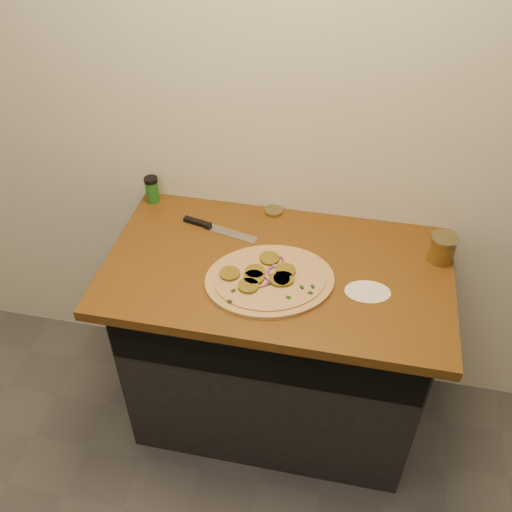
% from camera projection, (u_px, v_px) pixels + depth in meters
% --- Properties ---
extents(cabinet, '(1.10, 0.60, 0.86)m').
position_uv_depth(cabinet, '(276.00, 346.00, 2.31)').
color(cabinet, black).
rests_on(cabinet, ground).
extents(countertop, '(1.20, 0.70, 0.04)m').
position_uv_depth(countertop, '(278.00, 269.00, 1.99)').
color(countertop, brown).
rests_on(countertop, cabinet).
extents(pizza, '(0.54, 0.54, 0.03)m').
position_uv_depth(pizza, '(269.00, 279.00, 1.91)').
color(pizza, tan).
rests_on(pizza, countertop).
extents(chefs_knife, '(0.30, 0.10, 0.02)m').
position_uv_depth(chefs_knife, '(213.00, 227.00, 2.13)').
color(chefs_knife, '#B7BAC1').
rests_on(chefs_knife, countertop).
extents(mason_jar_lid, '(0.09, 0.09, 0.02)m').
position_uv_depth(mason_jar_lid, '(274.00, 211.00, 2.20)').
color(mason_jar_lid, '#928654').
rests_on(mason_jar_lid, countertop).
extents(salsa_jar, '(0.09, 0.09, 0.10)m').
position_uv_depth(salsa_jar, '(442.00, 248.00, 1.97)').
color(salsa_jar, maroon).
rests_on(salsa_jar, countertop).
extents(spice_shaker, '(0.05, 0.05, 0.11)m').
position_uv_depth(spice_shaker, '(152.00, 189.00, 2.23)').
color(spice_shaker, '#1F611E').
rests_on(spice_shaker, countertop).
extents(flour_spill, '(0.17, 0.17, 0.00)m').
position_uv_depth(flour_spill, '(368.00, 292.00, 1.88)').
color(flour_spill, silver).
rests_on(flour_spill, countertop).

